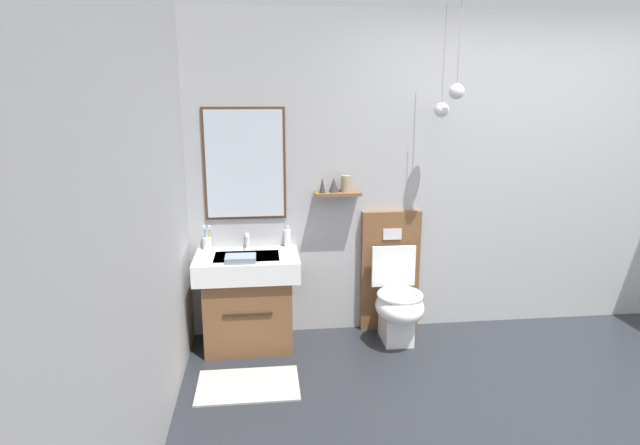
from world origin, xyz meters
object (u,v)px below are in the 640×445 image
at_px(toilet, 395,292).
at_px(soap_dispenser, 288,238).
at_px(folded_hand_towel, 241,259).
at_px(vanity_sink_left, 248,298).
at_px(toothbrush_cup, 207,243).

bearing_deg(toilet, soap_dispenser, 168.46).
distance_m(toilet, folded_hand_towel, 1.27).
distance_m(toilet, soap_dispenser, 0.96).
bearing_deg(folded_hand_towel, vanity_sink_left, 76.07).
relative_size(vanity_sink_left, toilet, 0.78).
bearing_deg(toothbrush_cup, folded_hand_towel, -52.10).
relative_size(toilet, toothbrush_cup, 5.08).
bearing_deg(folded_hand_towel, soap_dispenser, 44.70).
bearing_deg(folded_hand_towel, toilet, 8.71).
bearing_deg(folded_hand_towel, toothbrush_cup, 127.90).
distance_m(vanity_sink_left, toothbrush_cup, 0.53).
relative_size(toothbrush_cup, soap_dispenser, 1.13).
distance_m(vanity_sink_left, folded_hand_towel, 0.40).
xyz_separation_m(vanity_sink_left, toothbrush_cup, (-0.31, 0.18, 0.39)).
xyz_separation_m(toilet, toothbrush_cup, (-1.46, 0.16, 0.41)).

